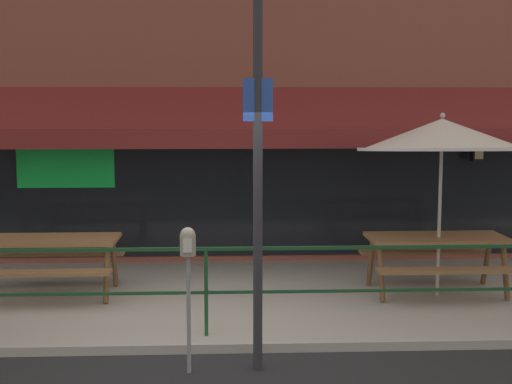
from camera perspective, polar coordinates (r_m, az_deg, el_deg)
name	(u,v)px	position (r m, az deg, el deg)	size (l,w,h in m)	color
ground_plane	(206,354)	(7.59, -4.03, -12.81)	(120.00, 120.00, 0.00)	#232326
patio_deck	(210,298)	(9.48, -3.74, -8.47)	(15.00, 4.00, 0.10)	#ADA89E
restaurant_building	(210,23)	(11.44, -3.67, 13.36)	(15.00, 1.60, 7.76)	brown
patio_railing	(206,272)	(7.65, -4.03, -6.41)	(13.84, 0.04, 0.97)	#194723
picnic_table_left	(48,250)	(9.63, -16.32, -4.48)	(1.80, 1.42, 0.76)	brown
picnic_table_centre	(436,248)	(9.67, 14.24, -4.36)	(1.80, 1.42, 0.76)	brown
patio_umbrella_centre	(442,136)	(9.42, 14.65, 4.37)	(2.14, 2.14, 2.38)	#B7B2A8
parking_meter_far	(188,256)	(6.79, -5.47, -5.10)	(0.15, 0.16, 1.42)	gray
street_sign_pole	(258,179)	(6.73, 0.15, 1.06)	(0.28, 0.09, 3.63)	#2D2D33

